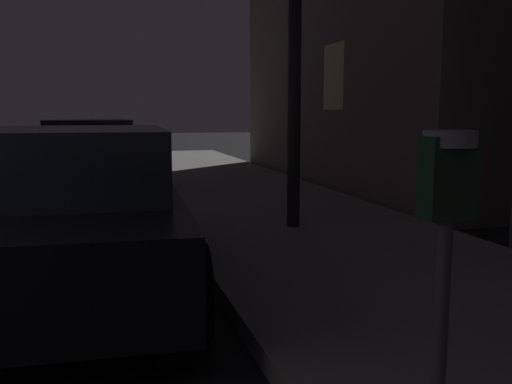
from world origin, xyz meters
TOP-DOWN VIEW (x-y plane):
  - parking_meter at (4.31, -0.86)m, footprint 0.19×0.19m
  - car_black at (2.85, 2.41)m, footprint 2.19×4.27m
  - car_silver at (2.85, 8.53)m, footprint 2.13×4.36m

SIDE VIEW (x-z plane):
  - car_silver at x=2.85m, z-range -0.01..1.42m
  - car_black at x=2.85m, z-range 0.00..1.43m
  - parking_meter at x=4.31m, z-range 0.50..1.85m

